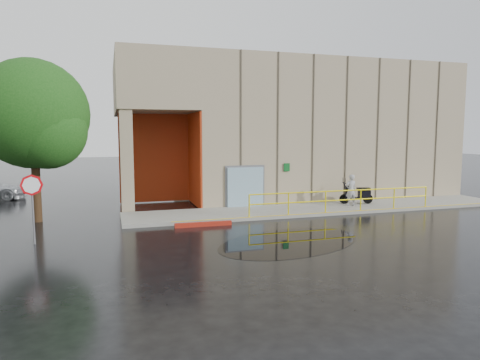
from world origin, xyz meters
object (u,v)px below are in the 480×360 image
(red_curb, at_px, (203,224))
(tree_near, at_px, (36,118))
(person, at_px, (351,190))
(stop_sign, at_px, (32,193))
(scooter, at_px, (357,189))

(red_curb, xyz_separation_m, tree_near, (-6.60, 2.97, 4.42))
(person, relative_size, stop_sign, 0.66)
(scooter, height_order, tree_near, tree_near)
(person, height_order, stop_sign, stop_sign)
(person, bearing_deg, red_curb, 12.79)
(person, xyz_separation_m, tree_near, (-14.76, 1.03, 3.55))
(tree_near, bearing_deg, scooter, -1.95)
(red_curb, distance_m, tree_near, 8.48)
(stop_sign, height_order, tree_near, tree_near)
(person, distance_m, tree_near, 15.22)
(red_curb, bearing_deg, tree_near, 155.79)
(scooter, bearing_deg, person, -128.88)
(red_curb, bearing_deg, scooter, 15.46)
(person, height_order, red_curb, person)
(person, distance_m, red_curb, 8.43)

